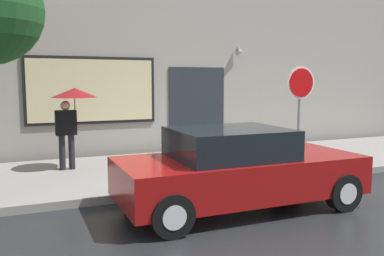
% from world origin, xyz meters
% --- Properties ---
extents(ground_plane, '(60.00, 60.00, 0.00)m').
position_xyz_m(ground_plane, '(0.00, 0.00, 0.00)').
color(ground_plane, black).
extents(sidewalk, '(20.00, 4.00, 0.15)m').
position_xyz_m(sidewalk, '(0.00, 3.00, 0.07)').
color(sidewalk, gray).
rests_on(sidewalk, ground).
extents(building_facade, '(20.00, 0.67, 7.00)m').
position_xyz_m(building_facade, '(-0.00, 5.50, 3.48)').
color(building_facade, '#9E998E').
rests_on(building_facade, ground).
extents(parked_car, '(4.18, 1.88, 1.40)m').
position_xyz_m(parked_car, '(0.55, -0.08, 0.69)').
color(parked_car, maroon).
rests_on(parked_car, ground).
extents(fire_hydrant, '(0.30, 0.44, 0.81)m').
position_xyz_m(fire_hydrant, '(0.47, 1.56, 0.55)').
color(fire_hydrant, red).
rests_on(fire_hydrant, sidewalk).
extents(pedestrian_with_umbrella, '(1.05, 1.05, 1.88)m').
position_xyz_m(pedestrian_with_umbrella, '(-1.74, 3.59, 1.67)').
color(pedestrian_with_umbrella, black).
rests_on(pedestrian_with_umbrella, sidewalk).
extents(stop_sign, '(0.76, 0.10, 2.38)m').
position_xyz_m(stop_sign, '(3.17, 1.69, 1.83)').
color(stop_sign, gray).
rests_on(stop_sign, sidewalk).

